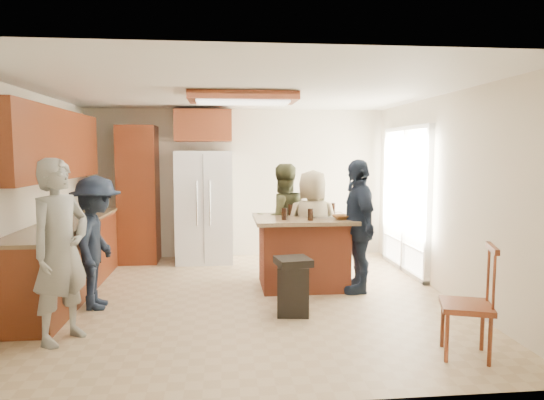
{
  "coord_description": "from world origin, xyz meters",
  "views": [
    {
      "loc": [
        -0.25,
        -5.75,
        1.79
      ],
      "look_at": [
        0.4,
        0.6,
        1.15
      ],
      "focal_mm": 32.0,
      "sensor_mm": 36.0,
      "label": 1
    }
  ],
  "objects": [
    {
      "name": "room_shell",
      "position": [
        4.37,
        1.64,
        0.87
      ],
      "size": [
        8.0,
        5.2,
        5.0
      ],
      "color": "tan",
      "rests_on": "ground"
    },
    {
      "name": "person_front_left",
      "position": [
        -1.77,
        -1.12,
        0.87
      ],
      "size": [
        0.72,
        0.78,
        1.73
      ],
      "primitive_type": "imported",
      "rotation": [
        0.0,
        0.0,
        1.04
      ],
      "color": "gray",
      "rests_on": "ground"
    },
    {
      "name": "person_behind_left",
      "position": [
        0.58,
        0.97,
        0.81
      ],
      "size": [
        0.89,
        0.67,
        1.62
      ],
      "primitive_type": "imported",
      "rotation": [
        0.0,
        0.0,
        3.4
      ],
      "color": "#3E4025",
      "rests_on": "ground"
    },
    {
      "name": "person_behind_right",
      "position": [
        0.95,
        0.63,
        0.77
      ],
      "size": [
        0.77,
        0.51,
        1.55
      ],
      "primitive_type": "imported",
      "rotation": [
        0.0,
        0.0,
        3.12
      ],
      "color": "tan",
      "rests_on": "ground"
    },
    {
      "name": "person_side_right",
      "position": [
        1.45,
        0.21,
        0.85
      ],
      "size": [
        0.53,
        1.0,
        1.69
      ],
      "primitive_type": "imported",
      "rotation": [
        0.0,
        0.0,
        -1.55
      ],
      "color": "#1C2538",
      "rests_on": "ground"
    },
    {
      "name": "person_counter",
      "position": [
        -1.69,
        -0.14,
        0.76
      ],
      "size": [
        0.5,
        1.0,
        1.52
      ],
      "primitive_type": "imported",
      "rotation": [
        0.0,
        0.0,
        1.61
      ],
      "color": "#17202F",
      "rests_on": "ground"
    },
    {
      "name": "left_cabinetry",
      "position": [
        -2.24,
        0.4,
        0.96
      ],
      "size": [
        0.64,
        3.0,
        2.3
      ],
      "color": "maroon",
      "rests_on": "ground"
    },
    {
      "name": "back_wall_units",
      "position": [
        -1.33,
        2.2,
        1.38
      ],
      "size": [
        1.8,
        0.6,
        2.45
      ],
      "color": "maroon",
      "rests_on": "ground"
    },
    {
      "name": "refrigerator",
      "position": [
        -0.55,
        2.12,
        0.9
      ],
      "size": [
        0.9,
        0.76,
        1.8
      ],
      "color": "white",
      "rests_on": "ground"
    },
    {
      "name": "kitchen_island",
      "position": [
        0.8,
        0.5,
        0.47
      ],
      "size": [
        1.28,
        1.03,
        0.93
      ],
      "color": "#A5472A",
      "rests_on": "ground"
    },
    {
      "name": "island_items",
      "position": [
        1.02,
        0.39,
        0.97
      ],
      "size": [
        0.89,
        0.72,
        0.15
      ],
      "color": "silver",
      "rests_on": "kitchen_island"
    },
    {
      "name": "trash_bin",
      "position": [
        0.51,
        -0.6,
        0.32
      ],
      "size": [
        0.41,
        0.41,
        0.63
      ],
      "color": "black",
      "rests_on": "ground"
    },
    {
      "name": "spindle_chair",
      "position": [
        1.87,
        -1.86,
        0.45
      ],
      "size": [
        0.54,
        0.54,
        0.99
      ],
      "color": "maroon",
      "rests_on": "ground"
    }
  ]
}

